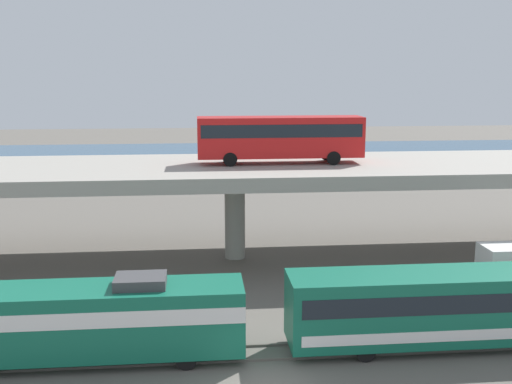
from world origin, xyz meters
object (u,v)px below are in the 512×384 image
object	(u,v)px
train_locomotive	(72,318)
parked_car_0	(386,161)
parked_car_1	(266,160)
parked_car_3	(0,167)
parked_car_2	(211,163)
train_coach_lead	(488,303)
transit_bus_on_overpass	(280,135)

from	to	relation	value
train_locomotive	parked_car_0	world-z (taller)	train_locomotive
parked_car_1	parked_car_3	bearing A→B (deg)	4.28
train_locomotive	parked_car_0	bearing A→B (deg)	-121.78
parked_car_0	parked_car_1	size ratio (longest dim) A/B	1.05
parked_car_2	train_locomotive	bearing A→B (deg)	81.08
parked_car_1	train_coach_lead	bearing A→B (deg)	96.18
parked_car_2	parked_car_3	bearing A→B (deg)	1.94
train_coach_lead	transit_bus_on_overpass	xyz separation A→B (m)	(-8.39, 16.18, 6.92)
parked_car_2	parked_car_1	bearing A→B (deg)	-167.48
train_coach_lead	transit_bus_on_overpass	distance (m)	19.50
parked_car_2	parked_car_3	xyz separation A→B (m)	(-25.74, -0.87, 0.00)
train_coach_lead	parked_car_1	size ratio (longest dim) A/B	4.84
transit_bus_on_overpass	parked_car_1	bearing A→B (deg)	85.25
transit_bus_on_overpass	parked_car_3	xyz separation A→B (m)	(-30.04, 32.26, -6.78)
train_coach_lead	parked_car_1	world-z (taller)	train_coach_lead
parked_car_3	transit_bus_on_overpass	bearing A→B (deg)	132.96
train_coach_lead	transit_bus_on_overpass	size ratio (longest dim) A/B	1.69
train_locomotive	train_coach_lead	bearing A→B (deg)	-180.00
transit_bus_on_overpass	parked_car_0	world-z (taller)	transit_bus_on_overpass
parked_car_3	train_coach_lead	bearing A→B (deg)	128.43
parked_car_0	parked_car_1	world-z (taller)	same
train_coach_lead	parked_car_1	distance (m)	51.20
transit_bus_on_overpass	parked_car_3	bearing A→B (deg)	132.96
train_locomotive	parked_car_2	world-z (taller)	train_locomotive
parked_car_0	parked_car_2	world-z (taller)	same
train_locomotive	parked_car_1	world-z (taller)	train_locomotive
train_locomotive	parked_car_0	size ratio (longest dim) A/B	3.56
train_locomotive	parked_car_3	xyz separation A→B (m)	(-18.00, 48.44, 0.12)
train_coach_lead	parked_car_0	distance (m)	50.08
train_locomotive	transit_bus_on_overpass	bearing A→B (deg)	-126.64
train_coach_lead	parked_car_2	xyz separation A→B (m)	(-12.69, 49.31, 0.14)
train_coach_lead	parked_car_0	bearing A→B (deg)	-101.49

